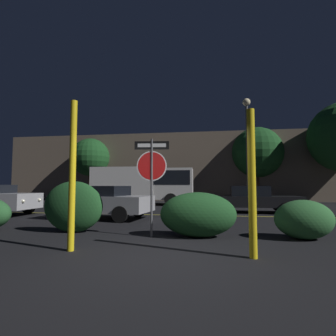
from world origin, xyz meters
TOP-DOWN VIEW (x-y plane):
  - ground_plane at (0.00, 0.00)m, footprint 260.00×260.00m
  - road_center_stripe at (0.00, 7.08)m, footprint 41.35×0.12m
  - stop_sign at (-0.56, 1.92)m, footprint 0.92×0.12m
  - yellow_pole_left at (-1.89, 0.25)m, footprint 0.14×0.14m
  - yellow_pole_right at (1.72, 0.24)m, footprint 0.15×0.15m
  - hedge_bush_1 at (-2.94, 2.27)m, footprint 1.77×0.72m
  - hedge_bush_2 at (0.64, 2.09)m, footprint 1.98×1.07m
  - hedge_bush_3 at (3.27, 2.20)m, footprint 1.41×1.00m
  - passing_car_2 at (-3.30, 5.37)m, footprint 4.08×2.34m
  - passing_car_3 at (3.08, 8.73)m, footprint 4.67×1.88m
  - delivery_truck at (-3.42, 13.35)m, footprint 7.07×2.64m
  - street_lamp at (3.52, 12.73)m, footprint 0.51×0.51m
  - tree_1 at (-9.56, 17.45)m, footprint 3.42×3.42m
  - tree_2 at (5.20, 18.46)m, footprint 4.34×4.34m
  - building_backdrop at (-0.34, 20.40)m, footprint 35.63×4.11m

SIDE VIEW (x-z plane):
  - ground_plane at x=0.00m, z-range 0.00..0.00m
  - road_center_stripe at x=0.00m, z-range 0.00..0.01m
  - hedge_bush_3 at x=3.27m, z-range 0.00..0.98m
  - hedge_bush_2 at x=0.64m, z-range 0.00..1.16m
  - passing_car_3 at x=3.08m, z-range 0.01..1.33m
  - passing_car_2 at x=-3.30m, z-range 0.02..1.35m
  - hedge_bush_1 at x=-2.94m, z-range 0.00..1.46m
  - yellow_pole_right at x=1.72m, z-range 0.00..2.79m
  - delivery_truck at x=-3.42m, z-range 0.21..2.84m
  - yellow_pole_left at x=-1.89m, z-range 0.00..3.13m
  - stop_sign at x=-0.56m, z-range 0.53..3.11m
  - building_backdrop at x=-0.34m, z-range 0.00..6.15m
  - tree_1 at x=-9.56m, z-range 1.09..6.71m
  - tree_2 at x=5.20m, z-range 1.01..7.38m
  - street_lamp at x=3.52m, z-range 1.32..8.43m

